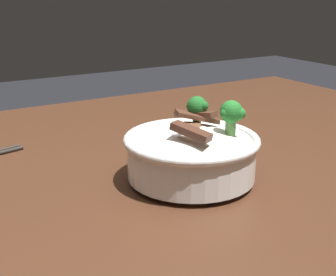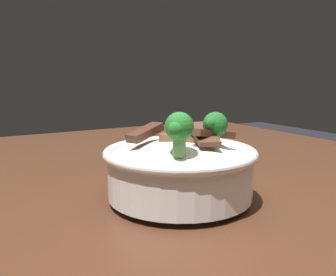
% 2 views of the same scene
% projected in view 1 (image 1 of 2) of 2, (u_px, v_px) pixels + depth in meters
% --- Properties ---
extents(dining_table, '(1.40, 1.05, 0.79)m').
position_uv_depth(dining_table, '(183.00, 227.00, 0.80)').
color(dining_table, '#472819').
rests_on(dining_table, ground).
extents(rice_bowl, '(0.21, 0.21, 0.13)m').
position_uv_depth(rice_bowl, '(192.00, 151.00, 0.69)').
color(rice_bowl, white).
rests_on(rice_bowl, dining_table).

